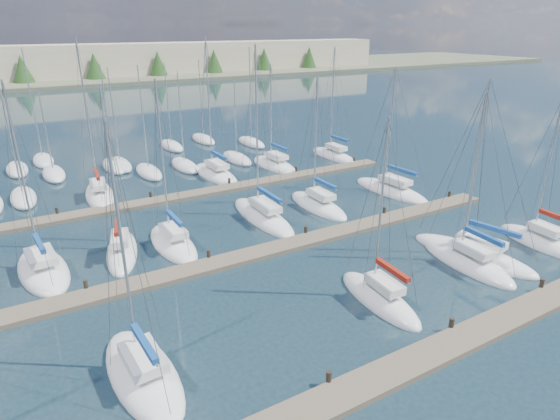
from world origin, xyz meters
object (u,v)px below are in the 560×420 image
sailboat_m (391,190)px  sailboat_p (215,174)px  sailboat_i (122,251)px  sailboat_h (43,270)px  sailboat_g (539,241)px  sailboat_f (473,254)px  sailboat_k (263,216)px  sailboat_e (467,262)px  sailboat_q (274,165)px  sailboat_n (100,195)px  sailboat_c (143,374)px  sailboat_d (379,298)px  sailboat_r (334,156)px  sailboat_l (318,205)px  sailboat_j (173,243)px

sailboat_m → sailboat_p: bearing=128.7°
sailboat_i → sailboat_h: bearing=-163.9°
sailboat_g → sailboat_f: (-6.05, 1.10, -0.01)m
sailboat_k → sailboat_e: bearing=-59.0°
sailboat_g → sailboat_e: (-7.35, 0.52, -0.00)m
sailboat_q → sailboat_f: sailboat_f is taller
sailboat_q → sailboat_n: (-19.42, -0.36, 0.02)m
sailboat_c → sailboat_d: 13.81m
sailboat_p → sailboat_d: sailboat_p is taller
sailboat_r → sailboat_k: bearing=-142.8°
sailboat_g → sailboat_e: sailboat_e is taller
sailboat_q → sailboat_r: bearing=-2.9°
sailboat_h → sailboat_f: sailboat_h is taller
sailboat_r → sailboat_p: 15.59m
sailboat_g → sailboat_l: (-9.94, 14.56, -0.01)m
sailboat_r → sailboat_m: size_ratio=1.09×
sailboat_m → sailboat_j: size_ratio=0.98×
sailboat_g → sailboat_f: bearing=174.6°
sailboat_d → sailboat_j: (-8.09, 13.47, -0.01)m
sailboat_e → sailboat_c: bearing=-177.3°
sailboat_g → sailboat_c: bearing=-176.7°
sailboat_m → sailboat_i: bearing=176.3°
sailboat_p → sailboat_d: (-1.47, -27.88, 0.01)m
sailboat_r → sailboat_n: bearing=-179.5°
sailboat_h → sailboat_n: sailboat_n is taller
sailboat_r → sailboat_e: bearing=-107.9°
sailboat_h → sailboat_d: bearing=-44.3°
sailboat_n → sailboat_p: (12.15, 0.56, -0.01)m
sailboat_h → sailboat_r: sailboat_r is taller
sailboat_h → sailboat_f: (26.32, -12.93, 0.00)m
sailboat_e → sailboat_d: sailboat_e is taller
sailboat_q → sailboat_g: bearing=-77.6°
sailboat_e → sailboat_f: (1.31, 0.58, -0.01)m
sailboat_h → sailboat_d: size_ratio=1.13×
sailboat_g → sailboat_h: sailboat_h is taller
sailboat_k → sailboat_j: bearing=-170.2°
sailboat_q → sailboat_n: bearing=179.6°
sailboat_g → sailboat_l: size_ratio=0.96×
sailboat_d → sailboat_h: bearing=144.2°
sailboat_r → sailboat_d: size_ratio=1.18×
sailboat_f → sailboat_p: 28.08m
sailboat_l → sailboat_e: sailboat_e is taller
sailboat_d → sailboat_e: bearing=6.7°
sailboat_n → sailboat_r: (27.73, 0.15, -0.01)m
sailboat_n → sailboat_r: 27.73m
sailboat_l → sailboat_h: size_ratio=0.93×
sailboat_l → sailboat_e: (2.58, -14.04, 0.01)m
sailboat_l → sailboat_c: (-19.43, -13.75, 0.00)m
sailboat_m → sailboat_c: bearing=-158.2°
sailboat_e → sailboat_i: sailboat_i is taller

